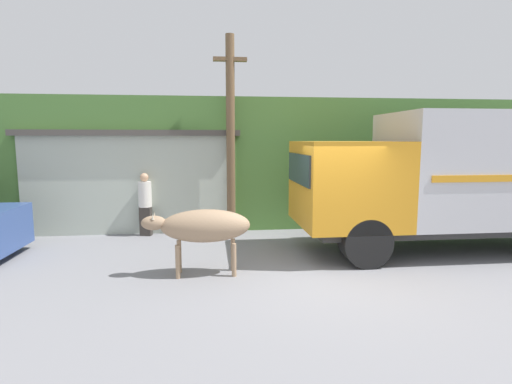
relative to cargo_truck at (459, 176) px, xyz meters
name	(u,v)px	position (x,y,z in m)	size (l,w,h in m)	color
ground_plane	(327,278)	(-3.60, -1.54, -1.79)	(60.00, 60.00, 0.00)	gray
hillside_embankment	(271,159)	(-3.60, 5.62, 0.12)	(32.00, 5.98, 3.82)	#4C7A38
building_backdrop	(138,178)	(-8.00, 3.73, -0.33)	(6.09, 2.70, 2.89)	#B2BCAD
cargo_truck	(459,176)	(0.00, 0.00, 0.00)	(7.29, 2.46, 3.24)	#2D2D2D
brown_cow	(203,227)	(-5.94, -1.08, -0.83)	(2.08, 0.64, 1.29)	#9E7F60
pedestrian_on_hill	(145,202)	(-7.58, 2.34, -0.84)	(0.42, 0.42, 1.72)	#38332D
utility_pole	(231,133)	(-5.23, 2.24, 1.01)	(0.90, 0.24, 5.38)	brown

